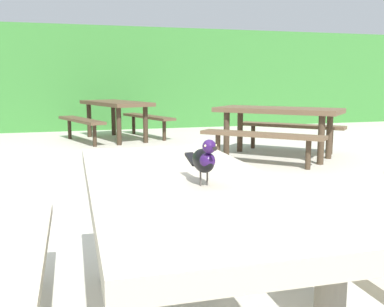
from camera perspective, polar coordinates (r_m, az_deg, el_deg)
The scene contains 5 objects.
hedge_wall at distance 11.06m, azimuth -16.35°, elevation 9.12°, with size 28.00×1.22×2.35m, color #387A33.
picnic_table_foreground at distance 1.90m, azimuth -1.26°, elevation -8.53°, with size 1.73×1.82×0.74m.
bird_grackle at distance 1.70m, azimuth 1.57°, elevation -0.74°, with size 0.08×0.29×0.18m.
picnic_table_mid_right at distance 6.75m, azimuth 10.83°, elevation 4.17°, with size 2.40×2.40×0.74m.
picnic_table_far_centre at distance 8.77m, azimuth -9.68°, elevation 5.35°, with size 2.12×2.14×0.74m.
Camera 1 is at (-0.10, -2.00, 1.14)m, focal length 41.96 mm.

